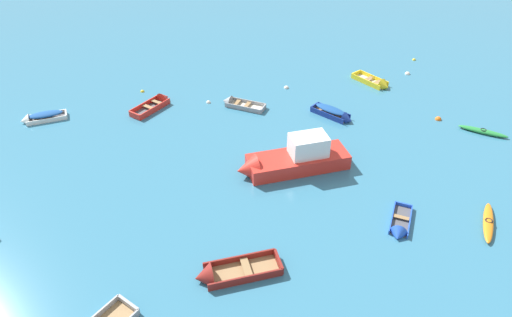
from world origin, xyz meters
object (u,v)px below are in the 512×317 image
at_px(rowboat_blue_back_row_center, 399,229).
at_px(mooring_buoy_central, 407,74).
at_px(mooring_buoy_outer_edge, 142,92).
at_px(mooring_buoy_between_boats_right, 438,120).
at_px(rowboat_maroon_midfield_left, 221,274).
at_px(mooring_buoy_between_boats_left, 414,60).
at_px(rowboat_yellow_distant_center, 378,84).
at_px(rowboat_white_center, 39,118).
at_px(motor_launch_red_cluster_outer, 291,160).
at_px(mooring_buoy_trailing, 286,88).
at_px(rowboat_grey_far_right, 235,103).
at_px(kayak_orange_near_camera, 488,222).
at_px(mooring_buoy_midfield, 208,103).
at_px(rowboat_red_back_row_right, 158,103).
at_px(kayak_green_back_row_left, 483,131).
at_px(rowboat_deep_blue_cluster_inner, 336,114).

relative_size(rowboat_blue_back_row_center, mooring_buoy_central, 6.88).
xyz_separation_m(mooring_buoy_outer_edge, mooring_buoy_between_boats_right, (21.59, -6.63, 0.00)).
bearing_deg(mooring_buoy_central, rowboat_maroon_midfield_left, -130.07).
height_order(mooring_buoy_between_boats_left, mooring_buoy_outer_edge, mooring_buoy_outer_edge).
relative_size(rowboat_yellow_distant_center, rowboat_white_center, 1.05).
height_order(mooring_buoy_between_boats_left, mooring_buoy_between_boats_right, mooring_buoy_between_boats_right).
height_order(motor_launch_red_cluster_outer, mooring_buoy_trailing, motor_launch_red_cluster_outer).
bearing_deg(mooring_buoy_central, rowboat_grey_far_right, -165.88).
xyz_separation_m(rowboat_blue_back_row_center, mooring_buoy_between_boats_left, (9.17, 20.74, -0.12)).
height_order(kayak_orange_near_camera, mooring_buoy_midfield, kayak_orange_near_camera).
bearing_deg(rowboat_grey_far_right, rowboat_red_back_row_right, 173.54).
height_order(kayak_green_back_row_left, motor_launch_red_cluster_outer, motor_launch_red_cluster_outer).
relative_size(rowboat_yellow_distant_center, mooring_buoy_central, 8.07).
height_order(motor_launch_red_cluster_outer, mooring_buoy_between_boats_right, motor_launch_red_cluster_outer).
distance_m(rowboat_deep_blue_cluster_inner, mooring_buoy_trailing, 5.71).
bearing_deg(mooring_buoy_between_boats_right, mooring_buoy_outer_edge, 162.93).
xyz_separation_m(rowboat_grey_far_right, motor_launch_red_cluster_outer, (2.84, -8.33, 0.56)).
height_order(motor_launch_red_cluster_outer, mooring_buoy_central, motor_launch_red_cluster_outer).
relative_size(rowboat_yellow_distant_center, mooring_buoy_midfield, 10.19).
bearing_deg(mooring_buoy_between_boats_right, rowboat_maroon_midfield_left, -142.29).
distance_m(rowboat_grey_far_right, rowboat_maroon_midfield_left, 16.31).
relative_size(motor_launch_red_cluster_outer, mooring_buoy_outer_edge, 22.65).
bearing_deg(mooring_buoy_between_boats_left, mooring_buoy_outer_edge, -171.49).
height_order(rowboat_white_center, mooring_buoy_between_boats_left, rowboat_white_center).
distance_m(kayak_green_back_row_left, mooring_buoy_midfield, 19.71).
relative_size(rowboat_yellow_distant_center, mooring_buoy_trailing, 8.90).
bearing_deg(mooring_buoy_between_boats_right, motor_launch_red_cluster_outer, -158.13).
relative_size(motor_launch_red_cluster_outer, mooring_buoy_midfield, 21.15).
height_order(rowboat_grey_far_right, rowboat_deep_blue_cluster_inner, rowboat_grey_far_right).
bearing_deg(rowboat_blue_back_row_center, kayak_orange_near_camera, -0.33).
bearing_deg(rowboat_white_center, rowboat_grey_far_right, 3.07).
height_order(rowboat_red_back_row_right, motor_launch_red_cluster_outer, motor_launch_red_cluster_outer).
bearing_deg(rowboat_blue_back_row_center, rowboat_red_back_row_right, 131.86).
distance_m(mooring_buoy_between_boats_left, mooring_buoy_outer_edge, 24.15).
relative_size(mooring_buoy_between_boats_left, mooring_buoy_midfield, 0.92).
distance_m(kayak_orange_near_camera, rowboat_maroon_midfield_left, 14.33).
height_order(mooring_buoy_between_boats_left, mooring_buoy_central, mooring_buoy_central).
relative_size(rowboat_deep_blue_cluster_inner, rowboat_blue_back_row_center, 1.03).
bearing_deg(rowboat_white_center, mooring_buoy_central, 8.85).
bearing_deg(kayak_orange_near_camera, rowboat_deep_blue_cluster_inner, 114.48).
xyz_separation_m(kayak_orange_near_camera, mooring_buoy_between_boats_left, (4.30, 20.76, -0.15)).
height_order(mooring_buoy_outer_edge, mooring_buoy_between_boats_right, mooring_buoy_between_boats_right).
bearing_deg(mooring_buoy_central, rowboat_white_center, -171.15).
distance_m(motor_launch_red_cluster_outer, mooring_buoy_trailing, 10.80).
relative_size(rowboat_grey_far_right, mooring_buoy_central, 8.04).
bearing_deg(mooring_buoy_between_boats_right, rowboat_red_back_row_right, 167.89).
xyz_separation_m(rowboat_grey_far_right, mooring_buoy_trailing, (4.33, 2.34, -0.16)).
bearing_deg(motor_launch_red_cluster_outer, mooring_buoy_outer_edge, 131.58).
xyz_separation_m(mooring_buoy_midfield, mooring_buoy_trailing, (6.31, 1.74, 0.00)).
xyz_separation_m(rowboat_blue_back_row_center, mooring_buoy_between_boats_right, (6.87, 10.53, -0.12)).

